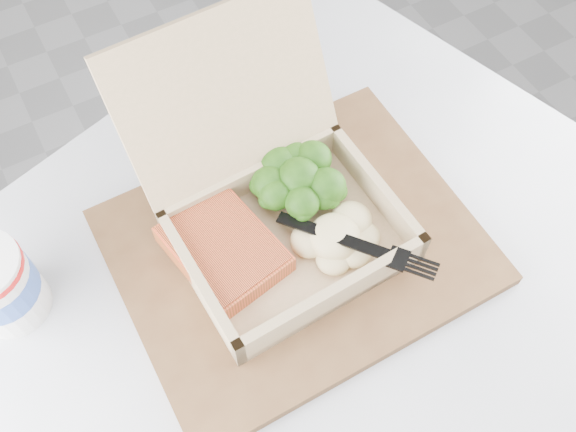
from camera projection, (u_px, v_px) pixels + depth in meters
floor at (547, 344)px, 1.36m from camera, size 4.00×4.00×0.00m
cafe_table at (332, 335)px, 0.83m from camera, size 0.88×0.88×0.69m
serving_tray at (296, 247)px, 0.68m from camera, size 0.37×0.30×0.02m
takeout_container at (270, 193)px, 0.65m from camera, size 0.23×0.26×0.19m
salmon_fillet at (224, 249)px, 0.65m from camera, size 0.11×0.13×0.02m
broccoli_pile at (299, 183)px, 0.68m from camera, size 0.11×0.11×0.04m
mashed_potatoes at (334, 237)px, 0.65m from camera, size 0.09×0.08×0.03m
plastic_fork at (312, 227)px, 0.65m from camera, size 0.12×0.15×0.02m
receipt at (195, 145)px, 0.76m from camera, size 0.10×0.16×0.00m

